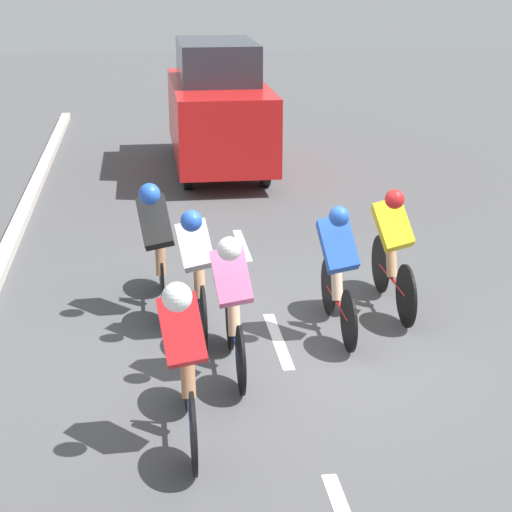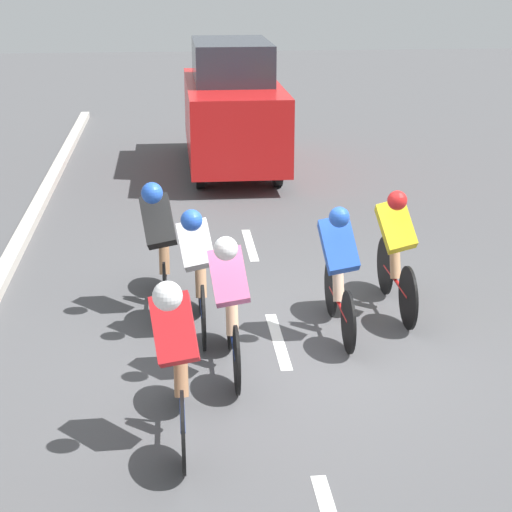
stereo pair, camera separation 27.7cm
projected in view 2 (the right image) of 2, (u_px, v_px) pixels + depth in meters
ground_plane at (279, 345)px, 8.88m from camera, size 60.00×60.00×0.00m
lane_stripe_mid at (278, 340)px, 8.97m from camera, size 0.12×1.40×0.01m
lane_stripe_far at (250, 245)px, 11.98m from camera, size 0.12×1.40×0.01m
cyclist_white at (198, 266)px, 8.93m from camera, size 0.41×1.64×1.44m
cyclist_yellow at (396, 247)px, 9.45m from camera, size 0.44×1.73×1.49m
cyclist_blue at (339, 266)px, 8.86m from camera, size 0.41×1.63×1.48m
cyclist_black at (160, 240)px, 9.55m from camera, size 0.42×1.74×1.54m
cyclist_pink at (230, 298)px, 8.04m from camera, size 0.40×1.61×1.46m
cyclist_red at (176, 353)px, 6.85m from camera, size 0.40×1.70×1.51m
support_car at (232, 107)px, 15.98m from camera, size 1.70×4.47×2.37m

